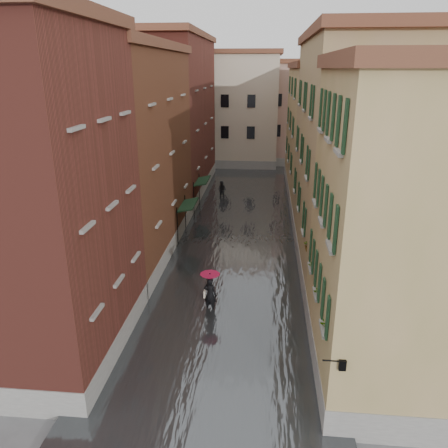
% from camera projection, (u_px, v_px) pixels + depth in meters
% --- Properties ---
extents(ground, '(120.00, 120.00, 0.00)m').
position_uv_depth(ground, '(221.00, 330.00, 20.31)').
color(ground, '#525254').
rests_on(ground, ground).
extents(floodwater, '(10.00, 60.00, 0.20)m').
position_uv_depth(floodwater, '(239.00, 231.00, 32.46)').
color(floodwater, '#3F4346').
rests_on(floodwater, ground).
extents(building_left_near, '(6.00, 8.00, 13.00)m').
position_uv_depth(building_left_near, '(35.00, 205.00, 16.88)').
color(building_left_near, maroon).
rests_on(building_left_near, ground).
extents(building_left_mid, '(6.00, 14.00, 12.50)m').
position_uv_depth(building_left_mid, '(124.00, 157.00, 27.28)').
color(building_left_mid, '#562D1B').
rests_on(building_left_mid, ground).
extents(building_left_far, '(6.00, 16.00, 14.00)m').
position_uv_depth(building_left_far, '(173.00, 119.00, 41.08)').
color(building_left_far, maroon).
rests_on(building_left_far, ground).
extents(building_right_near, '(6.00, 8.00, 11.50)m').
position_uv_depth(building_right_near, '(406.00, 236.00, 15.86)').
color(building_right_near, '#95854D').
rests_on(building_right_near, ground).
extents(building_right_mid, '(6.00, 14.00, 13.00)m').
position_uv_depth(building_right_mid, '(353.00, 157.00, 25.92)').
color(building_right_mid, '#987D5C').
rests_on(building_right_mid, ground).
extents(building_right_far, '(6.00, 16.00, 11.50)m').
position_uv_depth(building_right_far, '(323.00, 134.00, 40.23)').
color(building_right_far, '#95854D').
rests_on(building_right_far, ground).
extents(building_end_cream, '(12.00, 9.00, 13.00)m').
position_uv_depth(building_end_cream, '(228.00, 111.00, 54.00)').
color(building_end_cream, '#B7A691').
rests_on(building_end_cream, ground).
extents(building_end_pink, '(10.00, 9.00, 12.00)m').
position_uv_depth(building_end_pink, '(300.00, 114.00, 55.23)').
color(building_end_pink, '#A97E76').
rests_on(building_end_pink, ground).
extents(awning_near, '(1.09, 2.99, 2.80)m').
position_uv_depth(awning_near, '(188.00, 206.00, 30.33)').
color(awning_near, '#15301B').
rests_on(awning_near, ground).
extents(awning_far, '(1.09, 3.10, 2.80)m').
position_uv_depth(awning_far, '(202.00, 182.00, 36.76)').
color(awning_far, '#15301B').
rests_on(awning_far, ground).
extents(wall_lantern, '(0.71, 0.22, 0.35)m').
position_uv_depth(wall_lantern, '(342.00, 364.00, 13.28)').
color(wall_lantern, black).
rests_on(wall_lantern, ground).
extents(window_planters, '(0.59, 8.07, 0.84)m').
position_uv_depth(window_planters, '(318.00, 273.00, 18.07)').
color(window_planters, brown).
rests_on(window_planters, ground).
extents(pedestrian_main, '(0.99, 0.99, 2.06)m').
position_uv_depth(pedestrian_main, '(210.00, 289.00, 21.48)').
color(pedestrian_main, black).
rests_on(pedestrian_main, ground).
extents(pedestrian_far, '(0.97, 0.85, 1.67)m').
position_uv_depth(pedestrian_far, '(222.00, 190.00, 40.43)').
color(pedestrian_far, black).
rests_on(pedestrian_far, ground).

